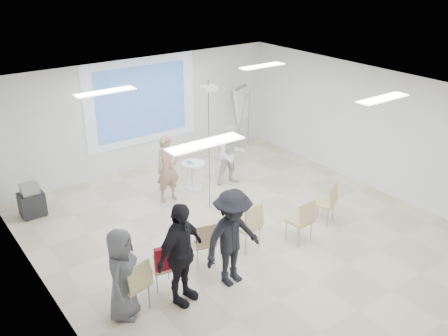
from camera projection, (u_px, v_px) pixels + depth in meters
floor at (246, 236)px, 10.55m from camera, size 8.00×9.00×0.10m
ceiling at (249, 94)px, 9.31m from camera, size 8.00×9.00×0.10m
wall_back at (142, 114)px, 13.30m from camera, size 8.00×0.10×3.00m
wall_left at (44, 232)px, 7.75m from camera, size 0.10×9.00×3.00m
wall_right at (378, 130)px, 12.11m from camera, size 0.10×9.00×3.00m
projection_halo at (142, 102)px, 13.11m from camera, size 3.20×0.01×2.30m
projection_image at (142, 102)px, 13.10m from camera, size 2.60×0.01×1.90m
pedestal_table at (193, 174)px, 12.43m from camera, size 0.62×0.62×0.71m
player_left at (168, 165)px, 11.64m from camera, size 0.68×0.47×1.82m
player_right at (231, 152)px, 12.52m from camera, size 0.95×0.82×1.71m
controller_left at (168, 148)px, 11.80m from camera, size 0.04×0.11×0.04m
controller_right at (219, 139)px, 12.49m from camera, size 0.07×0.14×0.04m
chair_far_left at (135, 282)px, 8.08m from camera, size 0.55×0.58×0.97m
chair_left_mid at (163, 266)px, 8.67m from camera, size 0.45×0.47×0.80m
chair_left_inner at (204, 241)px, 9.31m from camera, size 0.52×0.55×0.91m
chair_center at (249, 224)px, 9.76m from camera, size 0.52×0.55×1.01m
chair_right_inner at (303, 218)px, 10.03m from camera, size 0.46×0.50×0.95m
chair_right_far at (327, 200)px, 10.77m from camera, size 0.59×0.60×0.93m
red_jacket at (168, 258)px, 8.47m from camera, size 0.46×0.19×0.43m
laptop at (202, 240)px, 9.41m from camera, size 0.38×0.32×0.03m
audience_left at (180, 247)px, 8.14m from camera, size 1.42×1.13×2.12m
audience_mid at (233, 232)px, 8.63m from camera, size 1.41×0.86×2.08m
audience_outer at (121, 269)px, 7.88m from camera, size 1.01×1.02×1.77m
flipchart_easel at (241, 103)px, 14.59m from camera, size 0.75×0.60×1.88m
av_cart at (32, 201)px, 11.13m from camera, size 0.53×0.43×0.79m
ceiling_projector at (209, 95)px, 10.61m from camera, size 0.30×0.25×3.00m
fluor_panel_nw at (105, 92)px, 9.74m from camera, size 1.20×0.30×0.02m
fluor_panel_ne at (262, 66)px, 11.90m from camera, size 1.20×0.30×0.02m
fluor_panel_sw at (205, 143)px, 7.15m from camera, size 1.20×0.30×0.02m
fluor_panel_se at (383, 99)px, 9.30m from camera, size 1.20×0.30×0.02m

